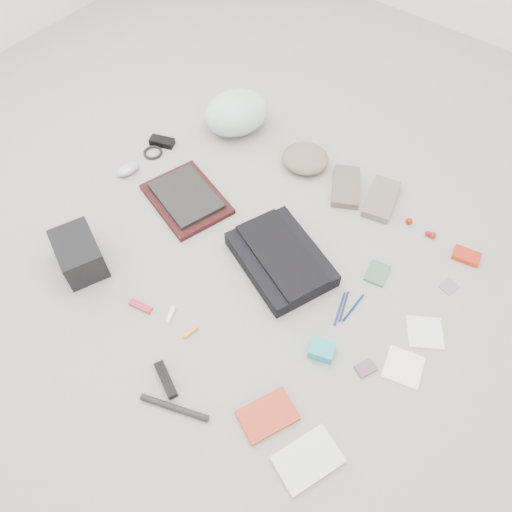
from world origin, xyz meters
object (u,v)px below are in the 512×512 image
Objects in this scene: messenger_bag at (281,259)px; bike_helmet at (236,112)px; laptop at (186,196)px; book_red at (268,415)px; accordion_wallet at (322,350)px; camera_bag at (79,254)px.

bike_helmet is at bearing 163.39° from messenger_bag.
laptop is 1.63× the size of book_red.
bike_helmet is 1.22m from accordion_wallet.
accordion_wallet is at bearing 38.77° from camera_bag.
camera_bag is 0.99m from accordion_wallet.
accordion_wallet is at bearing 2.12° from laptop.
bike_helmet reaches higher than camera_bag.
book_red is at bearing 21.34° from camera_bag.
camera_bag reaches higher than book_red.
messenger_bag is 1.36× the size of laptop.
book_red is at bearing -23.35° from bike_helmet.
laptop is 3.47× the size of accordion_wallet.
laptop is 0.51m from bike_helmet.
messenger_bag is 2.22× the size of book_red.
bike_helmet is (-0.64, 0.51, 0.06)m from messenger_bag.
bike_helmet is 3.72× the size of accordion_wallet.
accordion_wallet is at bearing 111.16° from book_red.
messenger_bag is 0.82m from bike_helmet.
bike_helmet is at bearing 157.19° from book_red.
bike_helmet is at bearing 114.67° from camera_bag.
accordion_wallet is (0.98, -0.72, -0.07)m from bike_helmet.
messenger_bag reaches higher than laptop.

